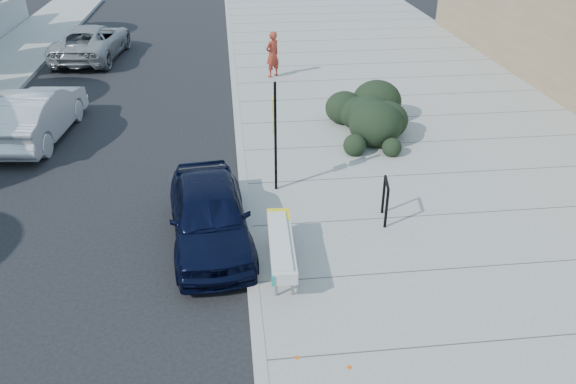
{
  "coord_description": "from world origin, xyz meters",
  "views": [
    {
      "loc": [
        -0.28,
        -8.53,
        6.91
      ],
      "look_at": [
        0.9,
        1.95,
        1.0
      ],
      "focal_mm": 35.0,
      "sensor_mm": 36.0,
      "label": 1
    }
  ],
  "objects_px": {
    "sign_post": "(275,131)",
    "suv_silver": "(92,42)",
    "bike_rack": "(385,197)",
    "bench": "(281,244)",
    "wagon_silver": "(36,114)",
    "sedan_navy": "(209,214)",
    "pedestrian": "(272,54)"
  },
  "relations": [
    {
      "from": "sign_post",
      "to": "suv_silver",
      "type": "height_order",
      "value": "sign_post"
    },
    {
      "from": "sign_post",
      "to": "bike_rack",
      "type": "bearing_deg",
      "value": -30.92
    },
    {
      "from": "bench",
      "to": "wagon_silver",
      "type": "bearing_deg",
      "value": 133.36
    },
    {
      "from": "sedan_navy",
      "to": "suv_silver",
      "type": "xyz_separation_m",
      "value": [
        -5.2,
        14.95,
        0.03
      ]
    },
    {
      "from": "sign_post",
      "to": "sedan_navy",
      "type": "bearing_deg",
      "value": -123.21
    },
    {
      "from": "wagon_silver",
      "to": "pedestrian",
      "type": "xyz_separation_m",
      "value": [
        7.53,
        4.73,
        0.25
      ]
    },
    {
      "from": "wagon_silver",
      "to": "suv_silver",
      "type": "height_order",
      "value": "wagon_silver"
    },
    {
      "from": "sedan_navy",
      "to": "suv_silver",
      "type": "bearing_deg",
      "value": 103.8
    },
    {
      "from": "wagon_silver",
      "to": "suv_silver",
      "type": "relative_size",
      "value": 0.89
    },
    {
      "from": "bench",
      "to": "sedan_navy",
      "type": "height_order",
      "value": "sedan_navy"
    },
    {
      "from": "bike_rack",
      "to": "pedestrian",
      "type": "bearing_deg",
      "value": 107.35
    },
    {
      "from": "sign_post",
      "to": "pedestrian",
      "type": "distance_m",
      "value": 9.1
    },
    {
      "from": "bench",
      "to": "sign_post",
      "type": "relative_size",
      "value": 0.84
    },
    {
      "from": "bench",
      "to": "bike_rack",
      "type": "xyz_separation_m",
      "value": [
        2.48,
        1.5,
        0.05
      ]
    },
    {
      "from": "bench",
      "to": "sign_post",
      "type": "bearing_deg",
      "value": 88.84
    },
    {
      "from": "sedan_navy",
      "to": "suv_silver",
      "type": "distance_m",
      "value": 15.82
    },
    {
      "from": "pedestrian",
      "to": "wagon_silver",
      "type": "bearing_deg",
      "value": -5.14
    },
    {
      "from": "bike_rack",
      "to": "sedan_navy",
      "type": "height_order",
      "value": "sedan_navy"
    },
    {
      "from": "sign_post",
      "to": "sedan_navy",
      "type": "height_order",
      "value": "sign_post"
    },
    {
      "from": "bike_rack",
      "to": "wagon_silver",
      "type": "height_order",
      "value": "wagon_silver"
    },
    {
      "from": "sedan_navy",
      "to": "pedestrian",
      "type": "distance_m",
      "value": 11.24
    },
    {
      "from": "bench",
      "to": "sedan_navy",
      "type": "distance_m",
      "value": 1.89
    },
    {
      "from": "wagon_silver",
      "to": "pedestrian",
      "type": "distance_m",
      "value": 8.89
    },
    {
      "from": "bench",
      "to": "suv_silver",
      "type": "xyz_separation_m",
      "value": [
        -6.6,
        16.22,
        0.03
      ]
    },
    {
      "from": "sign_post",
      "to": "wagon_silver",
      "type": "xyz_separation_m",
      "value": [
        -6.78,
        4.31,
        -0.94
      ]
    },
    {
      "from": "sedan_navy",
      "to": "suv_silver",
      "type": "relative_size",
      "value": 0.78
    },
    {
      "from": "suv_silver",
      "to": "bike_rack",
      "type": "bearing_deg",
      "value": 127.62
    },
    {
      "from": "bench",
      "to": "sedan_navy",
      "type": "bearing_deg",
      "value": 139.73
    },
    {
      "from": "bench",
      "to": "bike_rack",
      "type": "relative_size",
      "value": 2.34
    },
    {
      "from": "bench",
      "to": "suv_silver",
      "type": "height_order",
      "value": "suv_silver"
    },
    {
      "from": "suv_silver",
      "to": "pedestrian",
      "type": "relative_size",
      "value": 3.0
    },
    {
      "from": "bike_rack",
      "to": "wagon_silver",
      "type": "relative_size",
      "value": 0.21
    }
  ]
}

